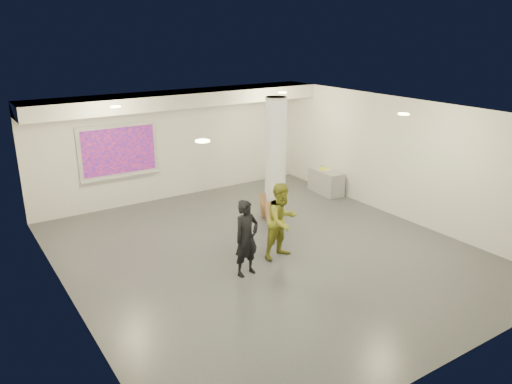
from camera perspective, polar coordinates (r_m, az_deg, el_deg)
floor at (r=10.78m, az=1.17°, el=-6.88°), size 8.00×9.00×0.01m
ceiling at (r=9.88m, az=1.29°, el=9.06°), size 8.00×9.00×0.01m
wall_back at (r=14.04m, az=-9.26°, el=5.39°), size 8.00×0.01×3.00m
wall_front at (r=7.26m, az=21.99°, el=-8.35°), size 8.00×0.01×3.00m
wall_left at (r=8.74m, az=-20.99°, el=-3.67°), size 0.01×9.00×3.00m
wall_right at (r=12.84m, az=16.15°, el=3.68°), size 0.01×9.00×3.00m
soffit_band at (r=13.31m, az=-8.56°, el=10.50°), size 8.00×1.10×0.36m
downlight_nw at (r=11.16m, az=-15.76°, el=9.36°), size 0.22×0.22×0.02m
downlight_ne at (r=13.16m, az=3.05°, el=11.28°), size 0.22×0.22×0.02m
downlight_sw at (r=7.51m, az=-6.13°, el=5.81°), size 0.22×0.22×0.02m
downlight_se at (r=10.25m, az=16.52°, el=8.54°), size 0.22×0.22×0.02m
column at (r=12.48m, az=2.24°, el=3.98°), size 0.52×0.52×3.00m
projection_screen at (r=13.44m, az=-15.41°, el=4.50°), size 2.10×0.13×1.42m
credenza at (r=14.56m, az=8.00°, el=1.17°), size 0.58×1.20×0.68m
papers_stack at (r=14.56m, az=7.99°, el=2.60°), size 0.26×0.32×0.02m
postit_pad at (r=14.57m, az=7.74°, el=2.64°), size 0.27×0.32×0.03m
cardboard_back at (r=12.74m, az=1.63°, el=-1.36°), size 0.57×0.23×0.60m
cardboard_front at (r=12.46m, az=1.99°, el=-2.12°), size 0.44×0.18×0.47m
woman at (r=9.57m, az=-1.10°, el=-5.30°), size 0.60×0.44×1.52m
man at (r=10.29m, az=2.99°, el=-3.30°), size 0.86×0.71×1.61m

